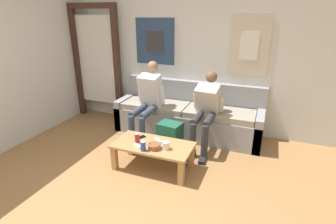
{
  "coord_description": "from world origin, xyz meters",
  "views": [
    {
      "loc": [
        1.35,
        -1.6,
        1.97
      ],
      "look_at": [
        0.09,
        1.61,
        0.67
      ],
      "focal_mm": 28.0,
      "sensor_mm": 36.0,
      "label": 1
    }
  ],
  "objects_px": {
    "person_seated_teen": "(206,108)",
    "backpack": "(170,137)",
    "person_seated_adult": "(148,99)",
    "drink_can_blue": "(143,146)",
    "cell_phone": "(141,137)",
    "coffee_table": "(153,148)",
    "couch": "(188,117)",
    "game_controller_near_left": "(137,146)",
    "pillar_candle": "(166,145)",
    "ceramic_bowl": "(154,146)",
    "drink_can_red": "(137,138)",
    "game_controller_near_right": "(158,141)"
  },
  "relations": [
    {
      "from": "couch",
      "to": "cell_phone",
      "type": "height_order",
      "value": "couch"
    },
    {
      "from": "person_seated_adult",
      "to": "game_controller_near_left",
      "type": "distance_m",
      "value": 1.07
    },
    {
      "from": "person_seated_adult",
      "to": "drink_can_blue",
      "type": "relative_size",
      "value": 10.1
    },
    {
      "from": "person_seated_teen",
      "to": "ceramic_bowl",
      "type": "distance_m",
      "value": 1.08
    },
    {
      "from": "backpack",
      "to": "game_controller_near_right",
      "type": "xyz_separation_m",
      "value": [
        0.01,
        -0.45,
        0.16
      ]
    },
    {
      "from": "drink_can_red",
      "to": "cell_phone",
      "type": "relative_size",
      "value": 0.82
    },
    {
      "from": "person_seated_teen",
      "to": "cell_phone",
      "type": "distance_m",
      "value": 1.08
    },
    {
      "from": "pillar_candle",
      "to": "drink_can_blue",
      "type": "distance_m",
      "value": 0.29
    },
    {
      "from": "drink_can_red",
      "to": "pillar_candle",
      "type": "bearing_deg",
      "value": -4.62
    },
    {
      "from": "person_seated_adult",
      "to": "drink_can_red",
      "type": "bearing_deg",
      "value": -73.69
    },
    {
      "from": "backpack",
      "to": "pillar_candle",
      "type": "bearing_deg",
      "value": -73.0
    },
    {
      "from": "drink_can_red",
      "to": "game_controller_near_right",
      "type": "relative_size",
      "value": 0.88
    },
    {
      "from": "drink_can_blue",
      "to": "game_controller_near_left",
      "type": "distance_m",
      "value": 0.14
    },
    {
      "from": "coffee_table",
      "to": "couch",
      "type": "bearing_deg",
      "value": 85.68
    },
    {
      "from": "coffee_table",
      "to": "ceramic_bowl",
      "type": "height_order",
      "value": "ceramic_bowl"
    },
    {
      "from": "pillar_candle",
      "to": "cell_phone",
      "type": "xyz_separation_m",
      "value": [
        -0.45,
        0.17,
        -0.04
      ]
    },
    {
      "from": "couch",
      "to": "person_seated_adult",
      "type": "relative_size",
      "value": 1.97
    },
    {
      "from": "person_seated_adult",
      "to": "game_controller_near_left",
      "type": "relative_size",
      "value": 8.88
    },
    {
      "from": "drink_can_blue",
      "to": "game_controller_near_right",
      "type": "bearing_deg",
      "value": 75.34
    },
    {
      "from": "backpack",
      "to": "ceramic_bowl",
      "type": "height_order",
      "value": "backpack"
    },
    {
      "from": "couch",
      "to": "game_controller_near_right",
      "type": "xyz_separation_m",
      "value": [
        -0.06,
        -1.13,
        0.07
      ]
    },
    {
      "from": "coffee_table",
      "to": "game_controller_near_right",
      "type": "bearing_deg",
      "value": 71.13
    },
    {
      "from": "game_controller_near_left",
      "to": "ceramic_bowl",
      "type": "bearing_deg",
      "value": 7.83
    },
    {
      "from": "drink_can_blue",
      "to": "pillar_candle",
      "type": "bearing_deg",
      "value": 29.51
    },
    {
      "from": "person_seated_adult",
      "to": "ceramic_bowl",
      "type": "bearing_deg",
      "value": -60.35
    },
    {
      "from": "game_controller_near_right",
      "to": "coffee_table",
      "type": "bearing_deg",
      "value": -108.87
    },
    {
      "from": "drink_can_red",
      "to": "game_controller_near_left",
      "type": "bearing_deg",
      "value": -62.38
    },
    {
      "from": "pillar_candle",
      "to": "drink_can_blue",
      "type": "relative_size",
      "value": 0.9
    },
    {
      "from": "coffee_table",
      "to": "person_seated_adult",
      "type": "distance_m",
      "value": 1.03
    },
    {
      "from": "person_seated_adult",
      "to": "drink_can_blue",
      "type": "xyz_separation_m",
      "value": [
        0.43,
        -1.04,
        -0.25
      ]
    },
    {
      "from": "cell_phone",
      "to": "backpack",
      "type": "bearing_deg",
      "value": 58.79
    },
    {
      "from": "drink_can_blue",
      "to": "game_controller_near_left",
      "type": "xyz_separation_m",
      "value": [
        -0.11,
        0.06,
        -0.05
      ]
    },
    {
      "from": "coffee_table",
      "to": "game_controller_near_right",
      "type": "height_order",
      "value": "game_controller_near_right"
    },
    {
      "from": "backpack",
      "to": "cell_phone",
      "type": "xyz_separation_m",
      "value": [
        -0.26,
        -0.43,
        0.16
      ]
    },
    {
      "from": "person_seated_teen",
      "to": "backpack",
      "type": "relative_size",
      "value": 2.6
    },
    {
      "from": "coffee_table",
      "to": "game_controller_near_right",
      "type": "xyz_separation_m",
      "value": [
        0.03,
        0.1,
        0.08
      ]
    },
    {
      "from": "pillar_candle",
      "to": "backpack",
      "type": "bearing_deg",
      "value": 107.0
    },
    {
      "from": "pillar_candle",
      "to": "game_controller_near_left",
      "type": "height_order",
      "value": "pillar_candle"
    },
    {
      "from": "game_controller_near_right",
      "to": "couch",
      "type": "bearing_deg",
      "value": 87.01
    },
    {
      "from": "pillar_candle",
      "to": "drink_can_red",
      "type": "height_order",
      "value": "drink_can_red"
    },
    {
      "from": "game_controller_near_left",
      "to": "pillar_candle",
      "type": "bearing_deg",
      "value": 12.37
    },
    {
      "from": "couch",
      "to": "game_controller_near_left",
      "type": "distance_m",
      "value": 1.4
    },
    {
      "from": "pillar_candle",
      "to": "drink_can_red",
      "type": "distance_m",
      "value": 0.43
    },
    {
      "from": "pillar_candle",
      "to": "drink_can_red",
      "type": "relative_size",
      "value": 0.9
    },
    {
      "from": "person_seated_teen",
      "to": "game_controller_near_right",
      "type": "relative_size",
      "value": 8.12
    },
    {
      "from": "ceramic_bowl",
      "to": "game_controller_near_left",
      "type": "bearing_deg",
      "value": -172.17
    },
    {
      "from": "couch",
      "to": "coffee_table",
      "type": "distance_m",
      "value": 1.24
    },
    {
      "from": "couch",
      "to": "game_controller_near_left",
      "type": "relative_size",
      "value": 17.54
    },
    {
      "from": "coffee_table",
      "to": "pillar_candle",
      "type": "bearing_deg",
      "value": -15.36
    },
    {
      "from": "person_seated_adult",
      "to": "pillar_candle",
      "type": "relative_size",
      "value": 11.23
    }
  ]
}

